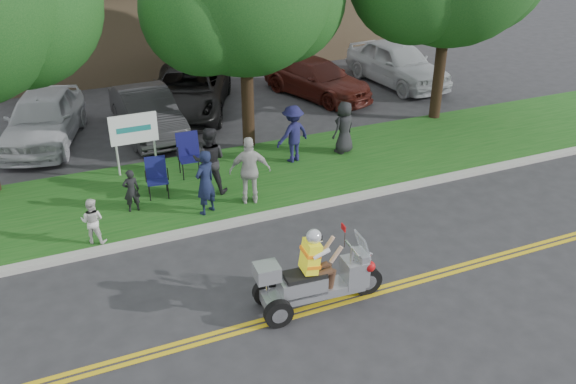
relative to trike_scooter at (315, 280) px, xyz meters
name	(u,v)px	position (x,y,z in m)	size (l,w,h in m)	color
ground	(351,281)	(1.01, 0.40, -0.58)	(120.00, 120.00, 0.00)	#28282B
centerline_near	(365,297)	(1.01, -0.18, -0.57)	(60.00, 0.10, 0.01)	gold
centerline_far	(361,293)	(1.01, -0.02, -0.57)	(60.00, 0.10, 0.01)	gold
curb	(290,211)	(1.01, 3.45, -0.52)	(60.00, 0.25, 0.12)	#A8A89E
grass_verge	(257,176)	(1.01, 5.60, -0.52)	(60.00, 4.00, 0.10)	#164C14
commercial_building	(188,8)	(3.01, 19.37, 1.43)	(18.00, 8.20, 4.00)	#9E7F5B
business_sign	(134,132)	(-1.89, 7.00, 0.68)	(1.25, 0.06, 1.75)	silver
trike_scooter	(315,280)	(0.00, 0.00, 0.00)	(2.53, 0.87, 1.66)	black
lawn_chair_a	(157,174)	(-1.69, 5.50, 0.07)	(0.57, 0.59, 0.97)	black
lawn_chair_b	(189,151)	(-0.63, 6.37, 0.16)	(0.62, 0.65, 1.13)	black
spectator_adult_left	(205,182)	(-0.85, 4.10, 0.32)	(0.58, 0.38, 1.58)	#131A36
spectator_adult_mid	(210,160)	(-0.43, 5.10, 0.39)	(0.84, 0.65, 1.72)	black
spectator_adult_right	(250,171)	(0.29, 4.17, 0.37)	(0.99, 0.41, 1.70)	#B9BAB3
spectator_chair_a	(293,134)	(2.23, 6.02, 0.33)	(1.04, 0.60, 1.61)	#191947
spectator_chair_b	(344,127)	(3.83, 6.00, 0.28)	(0.74, 0.48, 1.51)	black
child_left	(131,191)	(-2.43, 4.88, 0.06)	(0.39, 0.26, 1.07)	black
child_right	(92,221)	(-3.47, 3.80, 0.05)	(0.51, 0.40, 1.04)	silver
parked_car_far_left	(43,118)	(-3.99, 10.43, 0.21)	(1.87, 4.64, 1.58)	#B9BAC1
parked_car_left	(147,113)	(-0.99, 9.89, 0.13)	(1.51, 4.33, 1.43)	#29282B
parked_car_mid	(188,91)	(0.71, 11.37, 0.19)	(2.54, 5.50, 1.53)	black
parked_car_right	(317,79)	(5.51, 11.20, 0.08)	(1.85, 4.56, 1.32)	#471710
parked_car_far_right	(397,63)	(9.01, 11.32, 0.25)	(1.96, 4.87, 1.66)	#B0B4B8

